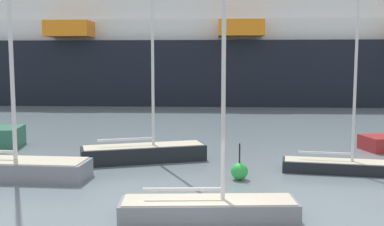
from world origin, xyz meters
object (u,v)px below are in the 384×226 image
object	(u,v)px
sailboat_3	(209,203)
sailboat_4	(342,163)
sailboat_2	(3,165)
cruise_ship	(236,35)
channel_buoy_0	(239,171)
sailboat_0	(144,150)

from	to	relation	value
sailboat_3	sailboat_4	world-z (taller)	sailboat_3
sailboat_2	cruise_ship	bearing A→B (deg)	77.23
sailboat_3	channel_buoy_0	distance (m)	4.84
sailboat_4	cruise_ship	size ratio (longest dim) A/B	0.07
sailboat_4	channel_buoy_0	bearing A→B (deg)	-153.35
sailboat_2	sailboat_4	world-z (taller)	sailboat_2
sailboat_2	sailboat_0	bearing A→B (deg)	36.86
sailboat_0	cruise_ship	world-z (taller)	cruise_ship
sailboat_3	cruise_ship	xyz separation A→B (m)	(5.30, 43.17, 7.44)
sailboat_2	channel_buoy_0	xyz separation A→B (m)	(9.48, -0.32, -0.20)
sailboat_0	sailboat_4	size ratio (longest dim) A/B	1.35
sailboat_4	sailboat_3	bearing A→B (deg)	-123.35
sailboat_0	sailboat_4	world-z (taller)	sailboat_0
sailboat_3	sailboat_4	xyz separation A→B (m)	(5.93, 5.76, -0.08)
sailboat_4	channel_buoy_0	size ratio (longest dim) A/B	5.89
sailboat_2	sailboat_4	distance (m)	13.99
channel_buoy_0	sailboat_3	bearing A→B (deg)	-107.25
sailboat_0	channel_buoy_0	bearing A→B (deg)	-55.21
sailboat_4	cruise_ship	world-z (taller)	cruise_ship
sailboat_0	channel_buoy_0	world-z (taller)	sailboat_0
sailboat_3	sailboat_4	bearing A→B (deg)	43.50
sailboat_3	cruise_ship	distance (m)	44.12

